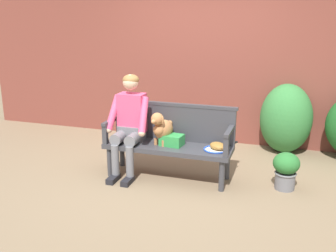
{
  "coord_description": "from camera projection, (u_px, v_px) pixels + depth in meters",
  "views": [
    {
      "loc": [
        1.46,
        -4.48,
        2.06
      ],
      "look_at": [
        0.0,
        0.0,
        0.69
      ],
      "focal_mm": 41.75,
      "sensor_mm": 36.0,
      "label": 1
    }
  ],
  "objects": [
    {
      "name": "potted_plant",
      "position": [
        286.0,
        169.0,
        4.69
      ],
      "size": [
        0.32,
        0.32,
        0.46
      ],
      "color": "slate",
      "rests_on": "ground"
    },
    {
      "name": "bench_armrest_right_end",
      "position": [
        228.0,
        138.0,
        4.61
      ],
      "size": [
        0.06,
        0.5,
        0.28
      ],
      "color": "#38383D",
      "rests_on": "garden_bench"
    },
    {
      "name": "bench_armrest_left_end",
      "position": [
        109.0,
        126.0,
        5.07
      ],
      "size": [
        0.06,
        0.5,
        0.28
      ],
      "color": "#38383D",
      "rests_on": "garden_bench"
    },
    {
      "name": "dog_on_bench",
      "position": [
        162.0,
        128.0,
        4.94
      ],
      "size": [
        0.28,
        0.44,
        0.44
      ],
      "color": "#AD7042",
      "rests_on": "garden_bench"
    },
    {
      "name": "hedge_bush_mid_left",
      "position": [
        286.0,
        118.0,
        5.9
      ],
      "size": [
        0.77,
        0.76,
        1.06
      ],
      "primitive_type": "ellipsoid",
      "color": "#337538",
      "rests_on": "ground"
    },
    {
      "name": "sports_bag",
      "position": [
        172.0,
        140.0,
        4.94
      ],
      "size": [
        0.3,
        0.23,
        0.14
      ],
      "primitive_type": "cube",
      "rotation": [
        0.0,
        0.0,
        -0.12
      ],
      "color": "#2D8E42",
      "rests_on": "garden_bench"
    },
    {
      "name": "tennis_racket",
      "position": [
        217.0,
        149.0,
        4.8
      ],
      "size": [
        0.42,
        0.56,
        0.03
      ],
      "color": "blue",
      "rests_on": "garden_bench"
    },
    {
      "name": "brick_garden_fence",
      "position": [
        202.0,
        69.0,
        6.45
      ],
      "size": [
        8.0,
        0.3,
        2.35
      ],
      "primitive_type": "cube",
      "color": "brown",
      "rests_on": "ground"
    },
    {
      "name": "bench_backrest",
      "position": [
        173.0,
        121.0,
        5.11
      ],
      "size": [
        1.67,
        0.06,
        0.5
      ],
      "color": "#38383D",
      "rests_on": "garden_bench"
    },
    {
      "name": "garden_bench",
      "position": [
        168.0,
        149.0,
        4.99
      ],
      "size": [
        1.63,
        0.5,
        0.44
      ],
      "color": "#38383D",
      "rests_on": "ground"
    },
    {
      "name": "person_seated",
      "position": [
        130.0,
        121.0,
        5.04
      ],
      "size": [
        0.56,
        0.65,
        1.31
      ],
      "color": "black",
      "rests_on": "ground"
    },
    {
      "name": "ground_plane",
      "position": [
        168.0,
        177.0,
        5.1
      ],
      "size": [
        40.0,
        40.0,
        0.0
      ],
      "primitive_type": "plane",
      "color": "#7A664C"
    },
    {
      "name": "baseball_glove",
      "position": [
        218.0,
        146.0,
        4.8
      ],
      "size": [
        0.28,
        0.27,
        0.09
      ],
      "primitive_type": "ellipsoid",
      "rotation": [
        0.0,
        0.0,
        -0.69
      ],
      "color": "#9E6B2D",
      "rests_on": "garden_bench"
    }
  ]
}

